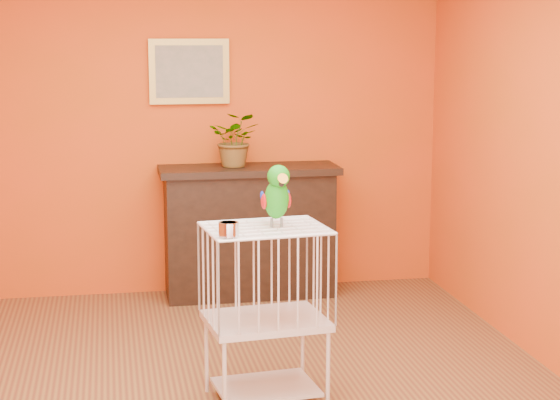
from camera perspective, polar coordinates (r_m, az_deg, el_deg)
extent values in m
plane|color=brown|center=(5.50, -3.17, -11.71)|extent=(4.50, 4.50, 0.00)
plane|color=#E04715|center=(7.38, -5.52, 4.32)|extent=(4.00, 0.00, 4.00)
plane|color=#E04715|center=(2.98, 2.15, -4.40)|extent=(4.00, 0.00, 4.00)
cube|color=black|center=(7.32, -1.89, -2.13)|extent=(1.30, 0.43, 0.97)
cube|color=black|center=(7.23, -1.91, 1.85)|extent=(1.38, 0.50, 0.05)
cube|color=black|center=(7.14, -1.65, -2.46)|extent=(0.91, 0.02, 0.49)
cube|color=maroon|center=(7.26, -3.93, -3.13)|extent=(0.05, 0.19, 0.30)
cube|color=#3C5329|center=(7.27, -3.25, -3.11)|extent=(0.05, 0.19, 0.30)
cube|color=maroon|center=(7.28, -2.49, -3.08)|extent=(0.05, 0.19, 0.30)
cube|color=#3C5329|center=(7.30, -1.65, -3.04)|extent=(0.05, 0.19, 0.30)
cube|color=maroon|center=(7.32, -0.81, -3.01)|extent=(0.05, 0.19, 0.30)
imported|color=#26722D|center=(7.18, -2.69, 3.32)|extent=(0.49, 0.52, 0.33)
cube|color=#B0943F|center=(7.32, -5.56, 7.80)|extent=(0.62, 0.03, 0.50)
cube|color=gray|center=(7.30, -5.54, 7.80)|extent=(0.52, 0.01, 0.40)
cube|color=silver|center=(5.37, -0.87, -11.32)|extent=(0.59, 0.48, 0.02)
cube|color=silver|center=(5.24, -0.88, -7.38)|extent=(0.70, 0.57, 0.04)
cube|color=silver|center=(5.11, -0.90, -1.73)|extent=(0.70, 0.57, 0.01)
cylinder|color=silver|center=(5.05, -3.40, -11.02)|extent=(0.02, 0.02, 0.45)
cylinder|color=silver|center=(5.20, 2.95, -10.36)|extent=(0.02, 0.02, 0.45)
cylinder|color=silver|center=(5.46, -4.50, -9.38)|extent=(0.02, 0.02, 0.45)
cylinder|color=silver|center=(5.60, 1.39, -8.83)|extent=(0.02, 0.02, 0.45)
cylinder|color=silver|center=(4.86, -3.15, -1.79)|extent=(0.11, 0.11, 0.07)
cylinder|color=#59544C|center=(5.12, -0.50, -1.40)|extent=(0.02, 0.02, 0.05)
cylinder|color=#59544C|center=(5.13, 0.09, -1.37)|extent=(0.02, 0.02, 0.05)
ellipsoid|color=#06900F|center=(5.10, -0.21, 0.05)|extent=(0.15, 0.20, 0.25)
ellipsoid|color=#06900F|center=(5.04, -0.09, 1.46)|extent=(0.13, 0.14, 0.12)
cone|color=orange|center=(4.99, 0.09, 1.21)|extent=(0.06, 0.09, 0.08)
cone|color=black|center=(5.00, 0.05, 0.99)|extent=(0.03, 0.03, 0.03)
sphere|color=black|center=(5.01, -0.49, 1.56)|extent=(0.02, 0.02, 0.02)
sphere|color=black|center=(5.03, 0.44, 1.60)|extent=(0.02, 0.02, 0.02)
ellipsoid|color=#A50C0C|center=(5.09, -0.98, -0.09)|extent=(0.04, 0.08, 0.09)
ellipsoid|color=navy|center=(5.13, 0.50, -0.01)|extent=(0.04, 0.08, 0.09)
cone|color=#06900F|center=(5.19, -0.45, -0.70)|extent=(0.09, 0.18, 0.14)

